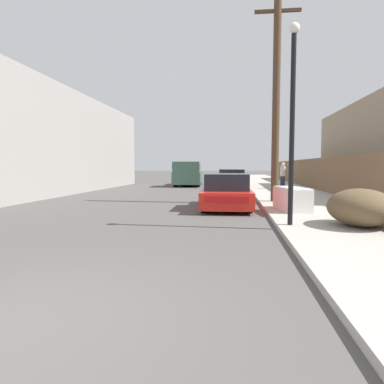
% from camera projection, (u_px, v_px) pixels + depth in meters
% --- Properties ---
extents(ground_plane, '(220.00, 220.00, 0.00)m').
position_uv_depth(ground_plane, '(9.00, 329.00, 3.26)').
color(ground_plane, '#4F4C49').
extents(sidewalk_curb, '(4.20, 63.00, 0.12)m').
position_uv_depth(sidewalk_curb, '(275.00, 186.00, 25.89)').
color(sidewalk_curb, '#ADA89E').
rests_on(sidewalk_curb, ground).
extents(discarded_fridge, '(1.02, 1.92, 0.77)m').
position_uv_depth(discarded_fridge, '(292.00, 199.00, 11.11)').
color(discarded_fridge, white).
rests_on(discarded_fridge, sidewalk_curb).
extents(parked_sports_car_red, '(1.83, 4.33, 1.28)m').
position_uv_depth(parked_sports_car_red, '(227.00, 193.00, 12.58)').
color(parked_sports_car_red, red).
rests_on(parked_sports_car_red, ground).
extents(car_parked_mid, '(2.02, 4.77, 1.33)m').
position_uv_depth(car_parked_mid, '(234.00, 179.00, 23.67)').
color(car_parked_mid, '#5B1E19').
rests_on(car_parked_mid, ground).
extents(car_parked_far, '(2.03, 4.63, 1.25)m').
position_uv_depth(car_parked_far, '(228.00, 176.00, 32.94)').
color(car_parked_far, silver).
rests_on(car_parked_far, ground).
extents(pickup_truck, '(2.37, 5.86, 1.87)m').
position_uv_depth(pickup_truck, '(188.00, 174.00, 26.60)').
color(pickup_truck, '#385647').
rests_on(pickup_truck, ground).
extents(utility_pole, '(1.80, 0.30, 8.34)m').
position_uv_depth(utility_pole, '(276.00, 95.00, 13.64)').
color(utility_pole, '#4C3826').
rests_on(utility_pole, sidewalk_curb).
extents(street_lamp, '(0.26, 0.26, 4.78)m').
position_uv_depth(street_lamp, '(292.00, 110.00, 8.14)').
color(street_lamp, black).
rests_on(street_lamp, sidewalk_curb).
extents(brush_pile, '(1.51, 1.84, 0.90)m').
position_uv_depth(brush_pile, '(361.00, 207.00, 8.13)').
color(brush_pile, brown).
rests_on(brush_pile, sidewalk_curb).
extents(wooden_fence, '(0.08, 37.56, 1.92)m').
position_uv_depth(wooden_fence, '(311.00, 173.00, 22.63)').
color(wooden_fence, brown).
rests_on(wooden_fence, sidewalk_curb).
extents(building_left_block, '(7.00, 22.79, 5.73)m').
position_uv_depth(building_left_block, '(16.00, 143.00, 19.21)').
color(building_left_block, gray).
rests_on(building_left_block, ground).
extents(pedestrian, '(0.34, 0.34, 1.66)m').
position_uv_depth(pedestrian, '(283.00, 175.00, 21.68)').
color(pedestrian, '#282D42').
rests_on(pedestrian, sidewalk_curb).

